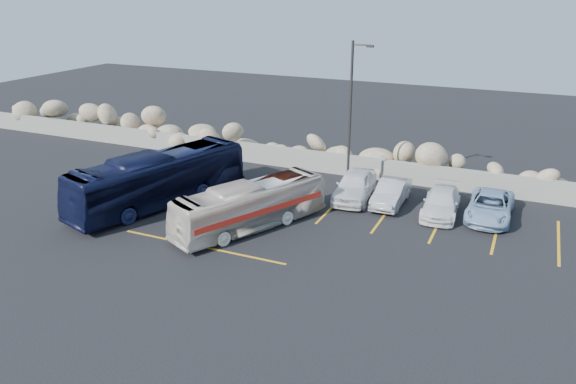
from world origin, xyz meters
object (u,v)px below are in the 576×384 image
at_px(car_c, 441,203).
at_px(car_d, 490,206).
at_px(tour_coach, 159,179).
at_px(car_a, 355,186).
at_px(car_b, 391,193).
at_px(lamppost, 351,113).
at_px(vintage_bus, 250,206).

xyz_separation_m(car_c, car_d, (2.23, 0.44, 0.02)).
height_order(tour_coach, car_c, tour_coach).
relative_size(car_a, car_d, 0.99).
bearing_deg(car_a, car_b, -3.69).
bearing_deg(car_d, car_b, -177.96).
xyz_separation_m(lamppost, vintage_bus, (-2.57, -6.63, -3.21)).
height_order(tour_coach, car_a, tour_coach).
relative_size(lamppost, tour_coach, 0.82).
bearing_deg(vintage_bus, car_c, 60.05).
relative_size(car_a, car_b, 1.15).
bearing_deg(car_c, car_a, 173.74).
bearing_deg(lamppost, car_d, -7.14).
relative_size(lamppost, vintage_bus, 1.02).
height_order(vintage_bus, car_c, vintage_bus).
height_order(tour_coach, car_b, tour_coach).
bearing_deg(car_c, vintage_bus, -148.82).
xyz_separation_m(car_a, car_b, (1.94, 0.03, -0.12)).
relative_size(vintage_bus, car_b, 2.06).
height_order(vintage_bus, car_d, vintage_bus).
relative_size(car_b, car_d, 0.86).
distance_m(lamppost, car_b, 4.65).
bearing_deg(car_d, vintage_bus, -150.00).
bearing_deg(tour_coach, car_d, 35.24).
bearing_deg(car_c, car_b, 170.44).
distance_m(tour_coach, car_a, 10.12).
xyz_separation_m(car_b, car_d, (4.81, 0.14, -0.02)).
bearing_deg(car_a, vintage_bus, -125.33).
bearing_deg(vintage_bus, tour_coach, -161.43).
xyz_separation_m(vintage_bus, car_c, (7.78, 5.25, -0.50)).
distance_m(car_b, car_c, 2.59).
bearing_deg(tour_coach, lamppost, 53.39).
bearing_deg(tour_coach, car_a, 45.94).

